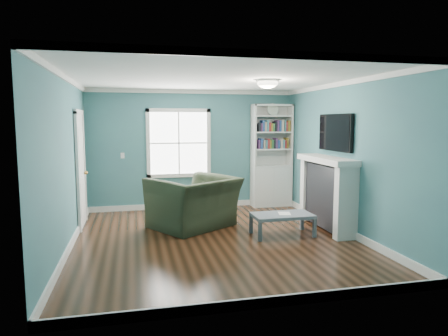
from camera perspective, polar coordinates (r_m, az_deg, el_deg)
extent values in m
plane|color=black|center=(6.64, -1.24, -10.15)|extent=(5.00, 5.00, 0.00)
plane|color=#3B6774|center=(8.84, -4.53, 2.62)|extent=(4.50, 0.00, 4.50)
plane|color=#3B6774|center=(3.98, 5.99, -2.31)|extent=(4.50, 0.00, 4.50)
plane|color=#3B6774|center=(6.33, -21.64, 0.58)|extent=(0.00, 5.00, 5.00)
plane|color=#3B6774|center=(7.18, 16.62, 1.44)|extent=(0.00, 5.00, 5.00)
plane|color=white|center=(6.39, -1.30, 12.78)|extent=(5.00, 5.00, 0.00)
cube|color=white|center=(9.00, -4.44, -5.29)|extent=(4.50, 0.03, 0.12)
cube|color=white|center=(4.37, 5.72, -18.57)|extent=(4.50, 0.03, 0.12)
cube|color=white|center=(6.57, -21.04, -10.24)|extent=(0.03, 5.00, 0.12)
cube|color=white|center=(7.38, 16.19, -8.19)|extent=(0.03, 5.00, 0.12)
cube|color=white|center=(8.82, -4.59, 10.81)|extent=(4.50, 0.04, 0.08)
cube|color=white|center=(4.01, 6.12, 15.83)|extent=(4.50, 0.04, 0.08)
cube|color=white|center=(6.33, -21.96, 12.00)|extent=(0.04, 5.00, 0.08)
cube|color=white|center=(7.17, 16.81, 11.51)|extent=(0.04, 5.00, 0.08)
cube|color=white|center=(8.79, -6.48, 3.56)|extent=(1.24, 0.01, 1.34)
cube|color=white|center=(8.72, -10.78, 3.46)|extent=(0.08, 0.06, 1.50)
cube|color=white|center=(8.87, -2.22, 3.62)|extent=(0.08, 0.06, 1.50)
cube|color=white|center=(8.84, -6.40, -1.05)|extent=(1.40, 0.06, 0.08)
cube|color=white|center=(8.76, -6.53, 8.19)|extent=(1.40, 0.06, 0.08)
cube|color=white|center=(8.77, -6.46, 3.55)|extent=(1.24, 0.03, 0.03)
cube|color=white|center=(8.77, -6.46, 3.55)|extent=(0.03, 0.03, 1.34)
cube|color=silver|center=(9.17, 6.73, -2.61)|extent=(0.90, 0.35, 0.90)
cube|color=silver|center=(8.92, 4.22, 4.59)|extent=(0.04, 0.35, 1.40)
cube|color=silver|center=(9.21, 9.36, 4.59)|extent=(0.04, 0.35, 1.40)
cube|color=silver|center=(9.21, 6.49, 4.63)|extent=(0.90, 0.02, 1.40)
cube|color=silver|center=(9.05, 6.89, 8.90)|extent=(0.90, 0.35, 0.04)
cube|color=silver|center=(9.10, 6.77, 0.31)|extent=(0.84, 0.33, 0.03)
cube|color=silver|center=(9.07, 6.81, 2.70)|extent=(0.84, 0.33, 0.03)
cube|color=silver|center=(9.05, 6.84, 5.10)|extent=(0.84, 0.33, 0.03)
cube|color=silver|center=(9.05, 6.87, 7.38)|extent=(0.84, 0.33, 0.03)
cube|color=#593366|center=(9.04, 6.86, 3.48)|extent=(0.70, 0.25, 0.22)
cube|color=#264C8C|center=(9.03, 6.89, 5.89)|extent=(0.70, 0.25, 0.22)
cylinder|color=beige|center=(9.00, 6.99, 8.31)|extent=(0.26, 0.06, 0.26)
cube|color=black|center=(7.37, 14.59, -3.86)|extent=(0.30, 1.20, 1.10)
cube|color=black|center=(7.40, 14.40, -5.40)|extent=(0.22, 0.65, 0.70)
cube|color=silver|center=(6.79, 17.04, -4.84)|extent=(0.36, 0.16, 1.20)
cube|color=silver|center=(7.95, 12.24, -3.04)|extent=(0.36, 0.16, 1.20)
cube|color=silver|center=(7.26, 14.45, 1.17)|extent=(0.44, 1.58, 0.10)
cube|color=black|center=(7.31, 15.61, 4.89)|extent=(0.06, 1.10, 0.65)
cube|color=silver|center=(7.73, -19.82, -0.37)|extent=(0.04, 0.80, 2.05)
cube|color=white|center=(7.29, -20.16, -0.79)|extent=(0.05, 0.08, 2.13)
cube|color=white|center=(8.18, -19.37, 0.01)|extent=(0.05, 0.08, 2.13)
cube|color=white|center=(7.68, -20.06, 7.54)|extent=(0.05, 0.98, 0.08)
sphere|color=#BF8C3F|center=(8.03, -19.12, -0.64)|extent=(0.07, 0.07, 0.07)
ellipsoid|color=white|center=(6.72, 6.24, 11.93)|extent=(0.34, 0.34, 0.15)
cylinder|color=white|center=(6.72, 6.24, 12.31)|extent=(0.38, 0.38, 0.03)
cube|color=white|center=(8.74, -14.29, 1.74)|extent=(0.08, 0.01, 0.12)
imported|color=black|center=(7.26, -4.32, -3.73)|extent=(1.67, 1.53, 1.23)
cube|color=#474F56|center=(6.52, 5.17, -9.05)|extent=(0.06, 0.06, 0.31)
cube|color=#474F56|center=(6.87, 12.80, -8.37)|extent=(0.06, 0.06, 0.31)
cube|color=#474F56|center=(6.98, 3.88, -8.00)|extent=(0.06, 0.06, 0.31)
cube|color=#474F56|center=(7.31, 11.08, -7.43)|extent=(0.06, 0.06, 0.31)
cube|color=#4E5865|center=(6.86, 8.33, -6.73)|extent=(1.01, 0.56, 0.05)
cube|color=white|center=(6.88, 8.63, -6.44)|extent=(0.25, 0.29, 0.00)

